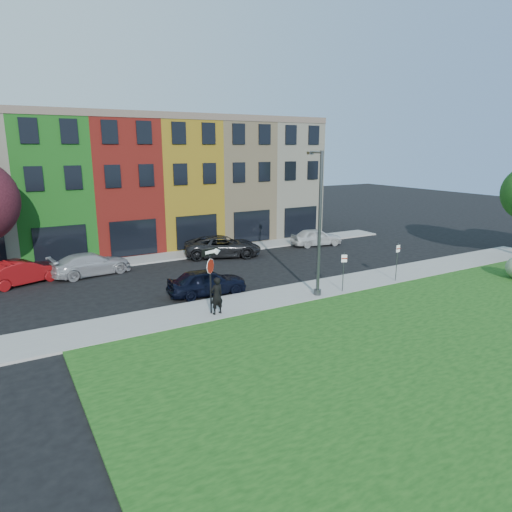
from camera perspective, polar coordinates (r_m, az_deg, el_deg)
ground at (r=23.10m, az=8.65°, el=-6.93°), size 120.00×120.00×0.00m
sidewalk_near at (r=26.48m, az=7.99°, el=-4.10°), size 40.00×3.00×0.12m
sidewalk_far at (r=34.46m, az=-11.17°, el=-0.10°), size 40.00×2.40×0.12m
rowhouse_block at (r=39.70m, az=-13.79°, el=8.75°), size 30.00×10.12×10.00m
stop_sign at (r=21.74m, az=-5.73°, el=-1.46°), size 1.01×0.35×3.24m
man at (r=22.05m, az=-4.93°, el=-4.97°), size 0.80×0.64×1.84m
sedan_near at (r=25.36m, az=-6.15°, el=-3.23°), size 2.49×4.64×1.48m
parked_car_red at (r=30.49m, az=-27.14°, el=-1.80°), size 4.47×5.53×1.49m
parked_car_silver at (r=30.95m, az=-19.92°, el=-0.95°), size 3.51×5.57×1.44m
parked_car_dark at (r=34.08m, az=-4.16°, el=1.23°), size 6.27×7.36×1.58m
parked_car_white at (r=38.19m, az=7.53°, el=2.37°), size 3.22×4.83×1.44m
street_lamp at (r=24.55m, az=7.80°, el=3.99°), size 1.14×2.47×7.70m
parking_sign_a at (r=25.72m, az=10.89°, el=-1.42°), size 0.30×0.16×2.20m
parking_sign_b at (r=28.55m, az=17.24°, el=-0.19°), size 0.32×0.10×2.31m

